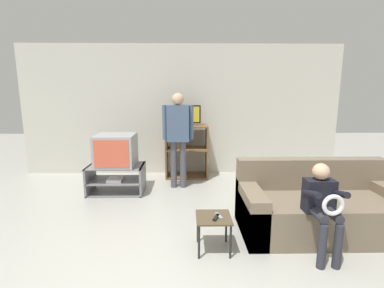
% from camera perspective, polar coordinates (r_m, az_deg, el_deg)
% --- Properties ---
extents(ground_plane, '(18.00, 18.00, 0.00)m').
position_cam_1_polar(ground_plane, '(2.82, -3.60, -25.88)').
color(ground_plane, '#ADADA3').
extents(wall_back, '(6.40, 0.06, 2.60)m').
position_cam_1_polar(wall_back, '(5.69, -2.23, 6.87)').
color(wall_back, beige).
rests_on(wall_back, ground_plane).
extents(tv_stand, '(0.91, 0.54, 0.47)m').
position_cam_1_polar(tv_stand, '(4.88, -15.22, -6.96)').
color(tv_stand, slate).
rests_on(tv_stand, ground_plane).
extents(television_main, '(0.62, 0.59, 0.52)m').
position_cam_1_polar(television_main, '(4.75, -15.34, -1.23)').
color(television_main, '#9E9EA3').
rests_on(television_main, tv_stand).
extents(media_shelf, '(0.82, 0.47, 1.04)m').
position_cam_1_polar(media_shelf, '(5.49, -1.10, -1.40)').
color(media_shelf, brown).
rests_on(media_shelf, ground_plane).
extents(television_flat, '(0.62, 0.20, 0.39)m').
position_cam_1_polar(television_flat, '(5.38, -1.53, 5.77)').
color(television_flat, black).
rests_on(television_flat, media_shelf).
extents(snack_table, '(0.37, 0.37, 0.38)m').
position_cam_1_polar(snack_table, '(3.06, 4.43, -15.61)').
color(snack_table, brown).
rests_on(snack_table, ground_plane).
extents(remote_control_black, '(0.09, 0.15, 0.02)m').
position_cam_1_polar(remote_control_black, '(3.00, 4.99, -14.77)').
color(remote_control_black, black).
rests_on(remote_control_black, snack_table).
extents(remote_control_white, '(0.08, 0.15, 0.02)m').
position_cam_1_polar(remote_control_white, '(3.03, 5.53, -14.49)').
color(remote_control_white, gray).
rests_on(remote_control_white, snack_table).
extents(couch, '(1.90, 0.89, 0.84)m').
position_cam_1_polar(couch, '(3.77, 24.61, -11.90)').
color(couch, '#756651').
rests_on(couch, ground_plane).
extents(person_standing_adult, '(0.53, 0.20, 1.66)m').
position_cam_1_polar(person_standing_adult, '(4.80, -2.88, 2.64)').
color(person_standing_adult, '#4C4C56').
rests_on(person_standing_adult, ground_plane).
extents(person_seated_child, '(0.33, 0.43, 0.96)m').
position_cam_1_polar(person_seated_child, '(3.14, 25.20, -10.82)').
color(person_seated_child, '#2D2D38').
rests_on(person_seated_child, ground_plane).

